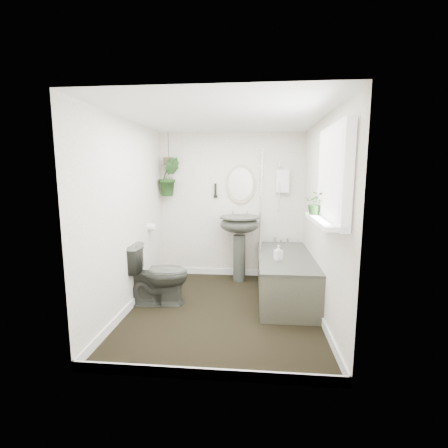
{
  "coord_description": "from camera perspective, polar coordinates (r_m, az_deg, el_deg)",
  "views": [
    {
      "loc": [
        0.37,
        -3.79,
        1.68
      ],
      "look_at": [
        0.0,
        0.15,
        1.05
      ],
      "focal_mm": 26.0,
      "sensor_mm": 36.0,
      "label": 1
    }
  ],
  "objects": [
    {
      "name": "ceiling",
      "position": [
        3.86,
        -0.22,
        18.44
      ],
      "size": [
        2.3,
        2.8,
        0.02
      ],
      "primitive_type": "cube",
      "color": "white",
      "rests_on": "ground"
    },
    {
      "name": "window_blinds",
      "position": [
        3.16,
        17.87,
        8.09
      ],
      "size": [
        0.01,
        0.86,
        0.76
      ],
      "primitive_type": "cube",
      "color": "white",
      "rests_on": "wall_right"
    },
    {
      "name": "sill_plant",
      "position": [
        3.46,
        15.82,
        3.56
      ],
      "size": [
        0.26,
        0.24,
        0.24
      ],
      "primitive_type": "imported",
      "rotation": [
        0.0,
        0.0,
        -0.33
      ],
      "color": "black",
      "rests_on": "window_sill"
    },
    {
      "name": "toilet",
      "position": [
        4.29,
        -11.55,
        -8.59
      ],
      "size": [
        0.82,
        0.52,
        0.79
      ],
      "primitive_type": "imported",
      "rotation": [
        0.0,
        0.0,
        1.68
      ],
      "color": "#363932",
      "rests_on": "floor"
    },
    {
      "name": "hanging_pot",
      "position": [
        5.22,
        -9.69,
        10.82
      ],
      "size": [
        0.16,
        0.16,
        0.12
      ],
      "primitive_type": "cylinder",
      "color": "brown",
      "rests_on": "ceiling"
    },
    {
      "name": "floor",
      "position": [
        4.17,
        -0.2,
        -14.89
      ],
      "size": [
        2.3,
        2.8,
        0.02
      ],
      "primitive_type": "cube",
      "color": "black",
      "rests_on": "ground"
    },
    {
      "name": "bath_screen",
      "position": [
        4.8,
        6.56,
        4.19
      ],
      "size": [
        0.04,
        0.72,
        1.4
      ],
      "primitive_type": null,
      "color": "silver",
      "rests_on": "bathtub"
    },
    {
      "name": "bathtub",
      "position": [
        4.53,
        10.68,
        -8.99
      ],
      "size": [
        0.72,
        1.72,
        0.58
      ],
      "primitive_type": null,
      "color": "#363932",
      "rests_on": "floor"
    },
    {
      "name": "wall_right",
      "position": [
        3.91,
        16.98,
        0.86
      ],
      "size": [
        0.02,
        2.8,
        2.3
      ],
      "primitive_type": "cube",
      "color": "white",
      "rests_on": "ground"
    },
    {
      "name": "wall_front",
      "position": [
        2.47,
        -3.39,
        -3.34
      ],
      "size": [
        2.3,
        0.02,
        2.3
      ],
      "primitive_type": "cube",
      "color": "white",
      "rests_on": "ground"
    },
    {
      "name": "wall_left",
      "position": [
        4.12,
        -16.48,
        1.28
      ],
      "size": [
        0.02,
        2.8,
        2.3
      ],
      "primitive_type": "cube",
      "color": "white",
      "rests_on": "ground"
    },
    {
      "name": "wall_back",
      "position": [
        5.24,
        1.29,
        3.22
      ],
      "size": [
        2.3,
        0.02,
        2.3
      ],
      "primitive_type": "cube",
      "color": "white",
      "rests_on": "ground"
    },
    {
      "name": "window_recess",
      "position": [
        3.17,
        18.67,
        8.05
      ],
      "size": [
        0.08,
        1.0,
        0.9
      ],
      "primitive_type": "cube",
      "color": "white",
      "rests_on": "wall_right"
    },
    {
      "name": "wall_sconce",
      "position": [
        5.2,
        -1.52,
        5.94
      ],
      "size": [
        0.04,
        0.04,
        0.22
      ],
      "primitive_type": "cylinder",
      "color": "black",
      "rests_on": "wall_back"
    },
    {
      "name": "window_sill",
      "position": [
        3.19,
        17.07,
        0.55
      ],
      "size": [
        0.18,
        1.0,
        0.04
      ],
      "primitive_type": "cube",
      "color": "white",
      "rests_on": "wall_right"
    },
    {
      "name": "hanging_plant",
      "position": [
        5.22,
        -9.62,
        8.18
      ],
      "size": [
        0.4,
        0.36,
        0.6
      ],
      "primitive_type": "imported",
      "rotation": [
        0.0,
        0.0,
        0.33
      ],
      "color": "black",
      "rests_on": "ceiling"
    },
    {
      "name": "skirting",
      "position": [
        4.14,
        -0.2,
        -14.13
      ],
      "size": [
        2.3,
        2.8,
        0.1
      ],
      "primitive_type": "cube",
      "color": "white",
      "rests_on": "floor"
    },
    {
      "name": "soap_bottle",
      "position": [
        4.18,
        9.51,
        -4.98
      ],
      "size": [
        0.12,
        0.12,
        0.2
      ],
      "primitive_type": "imported",
      "rotation": [
        0.0,
        0.0,
        0.41
      ],
      "color": "#302D2D",
      "rests_on": "bathtub"
    },
    {
      "name": "shower_box",
      "position": [
        5.15,
        10.24,
        7.44
      ],
      "size": [
        0.2,
        0.1,
        0.35
      ],
      "primitive_type": "cube",
      "color": "white",
      "rests_on": "wall_back"
    },
    {
      "name": "oval_mirror",
      "position": [
        5.17,
        2.93,
        7.02
      ],
      "size": [
        0.46,
        0.03,
        0.62
      ],
      "primitive_type": "ellipsoid",
      "color": "tan",
      "rests_on": "wall_back"
    },
    {
      "name": "pedestal_sink",
      "position": [
        5.04,
        2.71,
        -4.35
      ],
      "size": [
        0.61,
        0.52,
        1.03
      ],
      "primitive_type": null,
      "rotation": [
        0.0,
        0.0,
        0.0
      ],
      "color": "#363932",
      "rests_on": "floor"
    },
    {
      "name": "toilet_roll_holder",
      "position": [
        4.79,
        -12.59,
        -0.56
      ],
      "size": [
        0.11,
        0.11,
        0.11
      ],
      "primitive_type": "cylinder",
      "rotation": [
        0.0,
        1.57,
        0.0
      ],
      "color": "white",
      "rests_on": "wall_left"
    }
  ]
}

